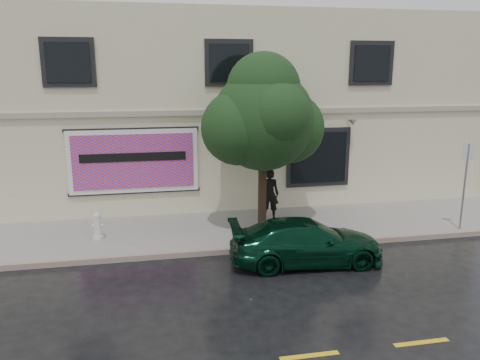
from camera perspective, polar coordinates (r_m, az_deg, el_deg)
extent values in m
plane|color=black|center=(11.95, 2.84, -11.38)|extent=(90.00, 90.00, 0.00)
cube|color=gray|center=(14.87, -0.14, -5.98)|extent=(20.00, 3.50, 0.15)
cube|color=gray|center=(13.26, 1.30, -8.43)|extent=(20.00, 0.18, 0.16)
cube|color=gold|center=(9.01, 8.47, -20.42)|extent=(19.00, 0.12, 0.01)
cube|color=beige|center=(19.76, -3.30, 8.99)|extent=(20.00, 8.00, 7.00)
cube|color=#9E9984|center=(15.77, -1.32, 8.27)|extent=(20.00, 0.12, 0.18)
cube|color=black|center=(16.83, 9.53, 2.74)|extent=(2.30, 0.10, 2.10)
cube|color=black|center=(16.77, 9.60, 2.70)|extent=(2.00, 0.05, 1.80)
cube|color=black|center=(15.62, -20.24, 13.31)|extent=(1.30, 0.05, 1.20)
cube|color=black|center=(15.65, -1.31, 14.10)|extent=(1.30, 0.05, 1.20)
cube|color=black|center=(17.21, 15.82, 13.55)|extent=(1.30, 0.05, 1.20)
cube|color=white|center=(15.75, -12.83, 2.24)|extent=(4.20, 0.06, 2.10)
cube|color=#F24435|center=(15.71, -12.84, 2.21)|extent=(3.90, 0.04, 1.80)
cube|color=black|center=(16.01, -12.64, -1.43)|extent=(4.30, 0.10, 0.10)
cube|color=black|center=(15.62, -13.03, 6.04)|extent=(4.30, 0.10, 0.10)
cube|color=black|center=(15.65, -12.87, 2.73)|extent=(3.40, 0.02, 0.28)
imported|color=black|center=(12.49, 8.09, -7.47)|extent=(4.11, 2.00, 1.17)
imported|color=black|center=(15.44, 3.61, -1.68)|extent=(0.73, 0.61, 1.69)
imported|color=black|center=(15.17, 3.68, 2.85)|extent=(1.16, 1.16, 0.79)
cylinder|color=#342617|center=(14.45, 2.73, -1.32)|extent=(0.26, 0.26, 2.38)
sphere|color=black|center=(14.05, 2.83, 7.33)|extent=(3.04, 3.04, 3.04)
cylinder|color=silver|center=(14.45, -16.88, -6.67)|extent=(0.31, 0.31, 0.08)
cylinder|color=silver|center=(14.35, -16.96, -5.46)|extent=(0.22, 0.22, 0.56)
sphere|color=silver|center=(14.25, -17.05, -4.24)|extent=(0.22, 0.22, 0.22)
cylinder|color=silver|center=(14.34, -16.97, -5.37)|extent=(0.33, 0.10, 0.10)
cylinder|color=#919199|center=(15.77, 25.66, -0.81)|extent=(0.06, 0.06, 2.69)
cube|color=silver|center=(15.56, 26.06, 3.07)|extent=(0.32, 0.13, 0.43)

